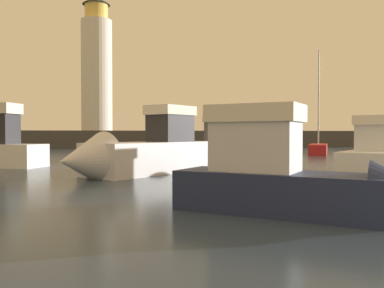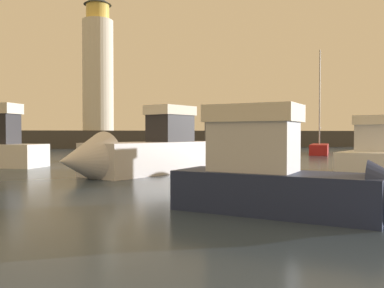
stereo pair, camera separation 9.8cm
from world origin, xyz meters
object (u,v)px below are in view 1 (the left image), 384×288
(lighthouse, at_px, (97,67))
(motorboat_5, at_px, (140,153))
(motorboat_0, at_px, (299,178))
(motorboat_3, at_px, (230,145))
(sailboat_moored, at_px, (318,148))
(motorboat_2, at_px, (383,156))

(lighthouse, bearing_deg, motorboat_5, -84.80)
(motorboat_0, distance_m, motorboat_3, 20.31)
(sailboat_moored, bearing_deg, motorboat_5, -137.75)
(lighthouse, xyz_separation_m, motorboat_3, (10.49, -27.40, -9.72))
(motorboat_5, bearing_deg, motorboat_0, -73.75)
(motorboat_5, relative_size, sailboat_moored, 0.86)
(motorboat_3, bearing_deg, motorboat_0, -101.67)
(sailboat_moored, bearing_deg, motorboat_2, -108.46)
(motorboat_3, xyz_separation_m, sailboat_moored, (10.61, 6.61, -0.58))
(lighthouse, distance_m, motorboat_2, 42.13)
(lighthouse, height_order, sailboat_moored, lighthouse)
(lighthouse, xyz_separation_m, motorboat_2, (15.38, -37.92, -10.03))
(lighthouse, relative_size, sailboat_moored, 1.87)
(lighthouse, xyz_separation_m, motorboat_5, (3.36, -36.90, -9.83))
(motorboat_0, bearing_deg, motorboat_3, 78.33)
(lighthouse, relative_size, motorboat_0, 3.18)
(motorboat_3, distance_m, motorboat_5, 11.88)
(motorboat_3, relative_size, motorboat_5, 1.00)
(lighthouse, relative_size, motorboat_5, 2.17)
(lighthouse, height_order, motorboat_5, lighthouse)
(motorboat_0, distance_m, motorboat_5, 10.82)
(lighthouse, xyz_separation_m, motorboat_0, (6.39, -47.29, -9.98))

